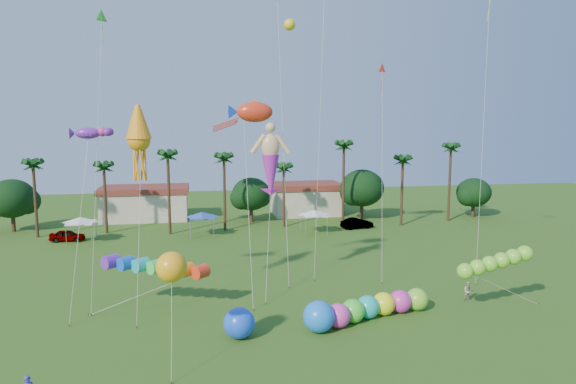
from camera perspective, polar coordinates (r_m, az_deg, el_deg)
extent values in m
plane|color=#285116|center=(30.59, 3.52, -19.56)|extent=(160.00, 160.00, 0.00)
cylinder|color=#3A2819|center=(69.84, -26.26, -0.91)|extent=(0.36, 0.36, 9.00)
cylinder|color=#3A2819|center=(69.05, -19.63, -0.86)|extent=(0.36, 0.36, 8.50)
cylinder|color=#3A2819|center=(66.10, -13.09, -0.32)|extent=(0.36, 0.36, 10.00)
cylinder|color=#3A2819|center=(67.13, -7.07, -0.27)|extent=(0.36, 0.36, 9.50)
cylinder|color=#3A2819|center=(69.10, -0.47, -0.61)|extent=(0.36, 0.36, 8.00)
cylinder|color=#3A2819|center=(69.73, 6.17, 0.66)|extent=(0.36, 0.36, 11.00)
cylinder|color=#3A2819|center=(71.59, 12.54, -0.10)|extent=(0.36, 0.36, 9.00)
cylinder|color=#3A2819|center=(76.69, 17.50, 0.80)|extent=(0.36, 0.36, 10.50)
sphere|color=#113814|center=(74.83, -28.36, -0.64)|extent=(5.88, 5.88, 5.88)
sphere|color=#113814|center=(72.48, -4.12, -0.22)|extent=(5.46, 5.46, 5.46)
sphere|color=#113814|center=(74.81, 8.24, 0.45)|extent=(6.30, 6.30, 6.30)
sphere|color=#113814|center=(81.02, 19.94, -0.04)|extent=(5.04, 5.04, 5.04)
cube|color=beige|center=(77.69, -15.58, -1.46)|extent=(12.00, 7.00, 4.00)
cube|color=beige|center=(79.08, 2.01, -1.02)|extent=(10.00, 7.00, 4.00)
pyramid|color=white|center=(64.81, -22.03, -2.86)|extent=(3.00, 3.00, 0.60)
pyramid|color=blue|center=(64.39, -9.56, -2.46)|extent=(3.00, 3.00, 0.60)
pyramid|color=white|center=(65.05, 2.89, -2.26)|extent=(3.00, 3.00, 0.60)
imported|color=#4C4C54|center=(66.60, -23.31, -4.47)|extent=(4.03, 1.72, 1.36)
imported|color=#4C4C54|center=(69.00, 7.66, -3.47)|extent=(4.51, 2.31, 1.42)
imported|color=#ABA68F|center=(43.55, 19.39, -10.39)|extent=(0.94, 0.83, 1.61)
sphere|color=#E73CB4|center=(36.42, 5.62, -13.52)|extent=(1.69, 1.69, 1.69)
sphere|color=#47DE34|center=(37.37, 7.23, -12.98)|extent=(1.69, 1.69, 1.69)
sphere|color=#1AB5B7|center=(38.26, 8.85, -12.50)|extent=(1.69, 1.69, 1.69)
sphere|color=#F4FF1A|center=(39.06, 10.57, -12.11)|extent=(1.69, 1.69, 1.69)
sphere|color=#DC33B4|center=(39.79, 12.35, -11.79)|extent=(1.69, 1.69, 1.69)
sphere|color=#7EDC30|center=(40.52, 14.13, -11.49)|extent=(1.69, 1.69, 1.69)
sphere|color=#1C79FE|center=(35.50, 3.44, -13.66)|extent=(2.74, 2.74, 2.16)
sphere|color=blue|center=(34.68, -5.46, -14.29)|extent=(2.07, 2.07, 2.07)
cylinder|color=red|center=(39.20, -12.54, -8.78)|extent=(7.02, 5.05, 1.04)
cylinder|color=silver|center=(40.00, -15.62, -10.80)|extent=(8.18, 0.42, 3.03)
cylinder|color=brown|center=(41.25, -21.32, -12.57)|extent=(0.08, 0.08, 0.16)
ellipsoid|color=#7CDD31|center=(39.56, 19.08, -8.32)|extent=(6.45, 1.77, 1.39)
cylinder|color=silver|center=(42.27, 22.79, -9.86)|extent=(6.99, 1.18, 3.39)
cylinder|color=brown|center=(45.13, 26.07, -11.07)|extent=(0.08, 0.08, 0.16)
sphere|color=#FFA914|center=(29.45, -12.83, -8.14)|extent=(1.80, 1.80, 1.73)
cylinder|color=silver|center=(29.68, -12.83, -14.20)|extent=(0.14, 1.60, 6.07)
cylinder|color=brown|center=(30.19, -12.85, -19.96)|extent=(0.08, 0.08, 0.16)
cylinder|color=silver|center=(41.01, -2.23, -4.52)|extent=(0.97, 3.45, 10.66)
cylinder|color=brown|center=(40.77, -2.52, -12.27)|extent=(0.08, 0.08, 0.16)
ellipsoid|color=red|center=(42.56, -3.71, 8.86)|extent=(4.68, 2.55, 1.85)
cylinder|color=silver|center=(40.32, -3.79, -1.68)|extent=(0.89, 5.51, 14.88)
cylinder|color=brown|center=(39.54, -3.87, -12.93)|extent=(0.08, 0.08, 0.16)
cylinder|color=silver|center=(45.50, -0.58, 6.49)|extent=(0.11, 6.67, 26.08)
cylinder|color=brown|center=(44.45, 0.11, -10.55)|extent=(0.08, 0.08, 0.16)
cone|color=orange|center=(38.28, -16.24, 5.55)|extent=(1.95, 1.95, 5.20)
cylinder|color=silver|center=(37.52, -16.36, -4.33)|extent=(0.34, 3.12, 12.77)
cylinder|color=brown|center=(37.87, -16.48, -14.19)|extent=(0.08, 0.08, 0.16)
ellipsoid|color=purple|center=(40.63, -21.36, 6.11)|extent=(3.40, 2.34, 1.21)
cylinder|color=silver|center=(39.59, -22.24, -3.62)|extent=(1.20, 3.81, 13.25)
cylinder|color=brown|center=(39.71, -23.17, -13.47)|extent=(0.08, 0.08, 0.16)
cone|color=red|center=(47.82, 10.43, 13.30)|extent=(1.03, 0.73, 1.07)
cylinder|color=silver|center=(46.10, 10.41, 1.83)|extent=(0.84, 3.40, 18.77)
cylinder|color=brown|center=(46.29, 10.39, -9.93)|extent=(0.08, 0.08, 0.16)
cylinder|color=silver|center=(47.87, 20.82, 5.42)|extent=(1.91, 3.23, 25.02)
cylinder|color=brown|center=(48.06, 20.13, -9.62)|extent=(0.08, 0.08, 0.16)
cone|color=#42E135|center=(42.64, -19.99, 17.79)|extent=(0.99, 0.97, 1.15)
cylinder|color=silver|center=(40.43, -20.52, 2.81)|extent=(1.21, 3.49, 21.80)
cylinder|color=brown|center=(41.16, -21.06, -12.60)|extent=(0.08, 0.08, 0.16)
cylinder|color=silver|center=(45.98, 3.58, 8.69)|extent=(1.63, 3.07, 29.62)
cylinder|color=brown|center=(46.44, 2.91, -9.75)|extent=(0.08, 0.08, 0.16)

